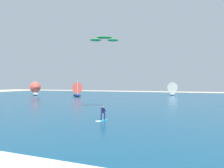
# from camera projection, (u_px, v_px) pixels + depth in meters

# --- Properties ---
(ocean) EXTENTS (160.00, 90.00, 0.10)m
(ocean) POSITION_uv_depth(u_px,v_px,m) (153.00, 100.00, 54.25)
(ocean) COLOR navy
(ocean) RESTS_ON ground
(shoreline_foam) EXTENTS (107.53, 1.81, 0.01)m
(shoreline_foam) POSITION_uv_depth(u_px,v_px,m) (16.00, 156.00, 12.26)
(shoreline_foam) COLOR white
(shoreline_foam) RESTS_ON ground
(kitesurfer) EXTENTS (0.93, 2.02, 1.67)m
(kitesurfer) POSITION_uv_depth(u_px,v_px,m) (102.00, 115.00, 23.28)
(kitesurfer) COLOR #26B2CC
(kitesurfer) RESTS_ON ocean
(kite) EXTENTS (4.88, 3.27, 0.71)m
(kite) POSITION_uv_depth(u_px,v_px,m) (104.00, 39.00, 32.67)
(kite) COLOR #198C3F
(sailboat_outermost) EXTENTS (4.04, 4.67, 5.31)m
(sailboat_outermost) POSITION_uv_depth(u_px,v_px,m) (173.00, 88.00, 74.17)
(sailboat_outermost) COLOR white
(sailboat_outermost) RESTS_ON ocean
(sailboat_heeled_over) EXTENTS (4.78, 4.31, 5.31)m
(sailboat_heeled_over) POSITION_uv_depth(u_px,v_px,m) (76.00, 89.00, 65.95)
(sailboat_heeled_over) COLOR navy
(sailboat_heeled_over) RESTS_ON ocean
(sailboat_center_horizon) EXTENTS (4.93, 4.65, 5.48)m
(sailboat_center_horizon) POSITION_uv_depth(u_px,v_px,m) (36.00, 88.00, 72.36)
(sailboat_center_horizon) COLOR white
(sailboat_center_horizon) RESTS_ON ocean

